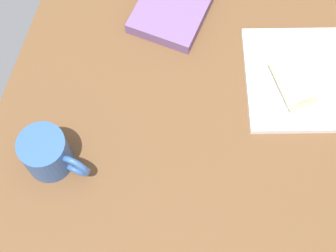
% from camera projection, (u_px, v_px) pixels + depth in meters
% --- Properties ---
extents(dining_table, '(1.10, 0.90, 0.04)m').
position_uv_depth(dining_table, '(204.00, 161.00, 1.01)').
color(dining_table, brown).
rests_on(dining_table, ground).
extents(square_plate, '(0.30, 0.30, 0.02)m').
position_uv_depth(square_plate, '(303.00, 78.00, 1.06)').
color(square_plate, white).
rests_on(square_plate, dining_table).
extents(sauce_cup, '(0.06, 0.06, 0.02)m').
position_uv_depth(sauce_cup, '(325.00, 60.00, 1.05)').
color(sauce_cup, silver).
rests_on(sauce_cup, square_plate).
extents(breakfast_wrap, '(0.13, 0.11, 0.06)m').
position_uv_depth(breakfast_wrap, '(291.00, 80.00, 1.01)').
color(breakfast_wrap, beige).
rests_on(breakfast_wrap, square_plate).
extents(book_stack, '(0.20, 0.18, 0.03)m').
position_uv_depth(book_stack, '(171.00, 10.00, 1.12)').
color(book_stack, '#6B4C7A').
rests_on(book_stack, dining_table).
extents(coffee_mug, '(0.09, 0.14, 0.09)m').
position_uv_depth(coffee_mug, '(47.00, 153.00, 0.95)').
color(coffee_mug, '#2D518C').
rests_on(coffee_mug, dining_table).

